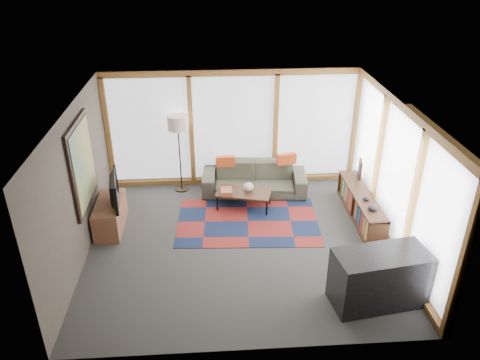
{
  "coord_description": "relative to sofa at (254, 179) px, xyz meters",
  "views": [
    {
      "loc": [
        -0.51,
        -7.06,
        5.0
      ],
      "look_at": [
        0.0,
        0.4,
        1.1
      ],
      "focal_mm": 35.0,
      "sensor_mm": 36.0,
      "label": 1
    }
  ],
  "objects": [
    {
      "name": "room_envelope",
      "position": [
        0.08,
        -1.36,
        1.22
      ],
      "size": [
        5.52,
        5.02,
        2.62
      ],
      "color": "#40382E",
      "rests_on": "ground"
    },
    {
      "name": "shelf_picture",
      "position": [
        2.16,
        -0.47,
        0.39
      ],
      "size": [
        0.09,
        0.3,
        0.39
      ],
      "primitive_type": "cube",
      "rotation": [
        0.0,
        0.0,
        -0.18
      ],
      "color": "black",
      "rests_on": "bookshelf"
    },
    {
      "name": "tv_console",
      "position": [
        -2.88,
        -1.24,
        -0.04
      ],
      "size": [
        0.47,
        1.13,
        0.56
      ],
      "primitive_type": "cube",
      "color": "brown",
      "rests_on": "ground"
    },
    {
      "name": "ground",
      "position": [
        -0.41,
        -1.92,
        -0.33
      ],
      "size": [
        5.5,
        5.5,
        0.0
      ],
      "primitive_type": "plane",
      "color": "#32312F",
      "rests_on": "ground"
    },
    {
      "name": "bookshelf",
      "position": [
        2.02,
        -1.18,
        -0.06
      ],
      "size": [
        0.38,
        2.09,
        0.52
      ],
      "primitive_type": null,
      "color": "#2F2213",
      "rests_on": "ground"
    },
    {
      "name": "coffee_table",
      "position": [
        -0.28,
        -0.65,
        -0.14
      ],
      "size": [
        1.19,
        0.79,
        0.36
      ],
      "primitive_type": null,
      "rotation": [
        0.0,
        0.0,
        -0.25
      ],
      "color": "#2F2213",
      "rests_on": "ground"
    },
    {
      "name": "rug",
      "position": [
        -0.24,
        -1.21,
        -0.32
      ],
      "size": [
        2.84,
        1.91,
        0.01
      ],
      "primitive_type": "cube",
      "rotation": [
        0.0,
        0.0,
        -0.05
      ],
      "color": "maroon",
      "rests_on": "ground"
    },
    {
      "name": "television",
      "position": [
        -2.8,
        -1.28,
        0.52
      ],
      "size": [
        0.28,
        0.99,
        0.56
      ],
      "primitive_type": "imported",
      "rotation": [
        0.0,
        0.0,
        1.73
      ],
      "color": "black",
      "rests_on": "tv_console"
    },
    {
      "name": "vase",
      "position": [
        -0.18,
        -0.61,
        0.13
      ],
      "size": [
        0.24,
        0.24,
        0.18
      ],
      "primitive_type": "ellipsoid",
      "rotation": [
        0.0,
        0.0,
        0.17
      ],
      "color": "beige",
      "rests_on": "coffee_table"
    },
    {
      "name": "book_stack",
      "position": [
        -0.63,
        -0.69,
        0.09
      ],
      "size": [
        0.23,
        0.28,
        0.09
      ],
      "primitive_type": "cube",
      "rotation": [
        0.0,
        0.0,
        0.01
      ],
      "color": "#995330",
      "rests_on": "coffee_table"
    },
    {
      "name": "sofa",
      "position": [
        0.0,
        0.0,
        0.0
      ],
      "size": [
        2.29,
        1.05,
        0.65
      ],
      "primitive_type": "imported",
      "rotation": [
        0.0,
        0.0,
        -0.08
      ],
      "color": "#373A2C",
      "rests_on": "ground"
    },
    {
      "name": "pillow_right",
      "position": [
        0.7,
        0.02,
        0.44
      ],
      "size": [
        0.44,
        0.22,
        0.23
      ],
      "primitive_type": "cube",
      "rotation": [
        0.0,
        0.0,
        0.23
      ],
      "color": "#C3421A",
      "rests_on": "sofa"
    },
    {
      "name": "floor_lamp",
      "position": [
        -1.59,
        0.22,
        0.54
      ],
      "size": [
        0.44,
        0.44,
        1.74
      ],
      "primitive_type": null,
      "color": "black",
      "rests_on": "ground"
    },
    {
      "name": "bowl_a",
      "position": [
        2.02,
        -1.78,
        0.24
      ],
      "size": [
        0.22,
        0.22,
        0.09
      ],
      "primitive_type": "ellipsoid",
      "rotation": [
        0.0,
        0.0,
        -0.2
      ],
      "color": "black",
      "rests_on": "bookshelf"
    },
    {
      "name": "pillow_left",
      "position": [
        -0.61,
        0.01,
        0.43
      ],
      "size": [
        0.4,
        0.14,
        0.22
      ],
      "primitive_type": "cube",
      "rotation": [
        0.0,
        0.0,
        0.05
      ],
      "color": "#C3421A",
      "rests_on": "sofa"
    },
    {
      "name": "bar_counter",
      "position": [
        1.54,
        -3.59,
        0.12
      ],
      "size": [
        1.48,
        0.86,
        0.89
      ],
      "primitive_type": "cube",
      "rotation": [
        0.0,
        0.0,
        0.15
      ],
      "color": "black",
      "rests_on": "ground"
    },
    {
      "name": "bowl_b",
      "position": [
        2.02,
        -1.41,
        0.23
      ],
      "size": [
        0.17,
        0.17,
        0.07
      ],
      "primitive_type": "ellipsoid",
      "rotation": [
        0.0,
        0.0,
        -0.16
      ],
      "color": "black",
      "rests_on": "bookshelf"
    }
  ]
}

